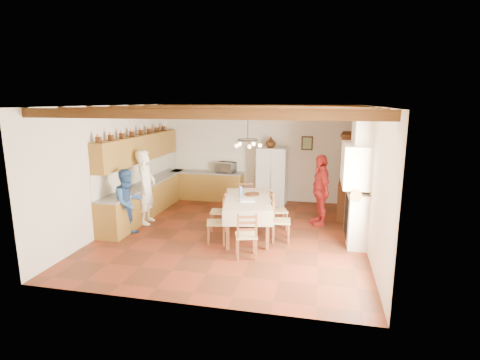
# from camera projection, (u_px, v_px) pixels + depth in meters

# --- Properties ---
(floor) EXTENTS (6.00, 6.50, 0.02)m
(floor) POSITION_uv_depth(u_px,v_px,m) (233.00, 234.00, 8.95)
(floor) COLOR #502414
(floor) RESTS_ON ground
(ceiling) EXTENTS (6.00, 6.50, 0.02)m
(ceiling) POSITION_uv_depth(u_px,v_px,m) (233.00, 105.00, 8.32)
(ceiling) COLOR white
(ceiling) RESTS_ON ground
(wall_back) EXTENTS (6.00, 0.02, 3.00)m
(wall_back) POSITION_uv_depth(u_px,v_px,m) (257.00, 153.00, 11.75)
(wall_back) COLOR beige
(wall_back) RESTS_ON ground
(wall_front) EXTENTS (6.00, 0.02, 3.00)m
(wall_front) POSITION_uv_depth(u_px,v_px,m) (182.00, 212.00, 5.52)
(wall_front) COLOR beige
(wall_front) RESTS_ON ground
(wall_left) EXTENTS (0.02, 6.50, 3.00)m
(wall_left) POSITION_uv_depth(u_px,v_px,m) (115.00, 167.00, 9.26)
(wall_left) COLOR beige
(wall_left) RESTS_ON ground
(wall_right) EXTENTS (0.02, 6.50, 3.00)m
(wall_right) POSITION_uv_depth(u_px,v_px,m) (370.00, 177.00, 8.01)
(wall_right) COLOR beige
(wall_right) RESTS_ON ground
(ceiling_beams) EXTENTS (6.00, 6.30, 0.16)m
(ceiling_beams) POSITION_uv_depth(u_px,v_px,m) (233.00, 110.00, 8.34)
(ceiling_beams) COLOR #3A190E
(ceiling_beams) RESTS_ON ground
(lower_cabinets_left) EXTENTS (0.60, 4.30, 0.86)m
(lower_cabinets_left) POSITION_uv_depth(u_px,v_px,m) (148.00, 199.00, 10.42)
(lower_cabinets_left) COLOR brown
(lower_cabinets_left) RESTS_ON ground
(lower_cabinets_back) EXTENTS (2.30, 0.60, 0.86)m
(lower_cabinets_back) POSITION_uv_depth(u_px,v_px,m) (207.00, 186.00, 12.00)
(lower_cabinets_back) COLOR brown
(lower_cabinets_back) RESTS_ON ground
(countertop_left) EXTENTS (0.62, 4.30, 0.04)m
(countertop_left) POSITION_uv_depth(u_px,v_px,m) (147.00, 183.00, 10.33)
(countertop_left) COLOR slate
(countertop_left) RESTS_ON lower_cabinets_left
(countertop_back) EXTENTS (2.34, 0.62, 0.04)m
(countertop_back) POSITION_uv_depth(u_px,v_px,m) (207.00, 172.00, 11.90)
(countertop_back) COLOR slate
(countertop_back) RESTS_ON lower_cabinets_back
(backsplash_left) EXTENTS (0.03, 4.30, 0.60)m
(backsplash_left) POSITION_uv_depth(u_px,v_px,m) (137.00, 171.00, 10.32)
(backsplash_left) COLOR white
(backsplash_left) RESTS_ON ground
(backsplash_back) EXTENTS (2.30, 0.03, 0.60)m
(backsplash_back) POSITION_uv_depth(u_px,v_px,m) (209.00, 161.00, 12.11)
(backsplash_back) COLOR white
(backsplash_back) RESTS_ON ground
(upper_cabinets) EXTENTS (0.35, 4.20, 0.70)m
(upper_cabinets) POSITION_uv_depth(u_px,v_px,m) (141.00, 148.00, 10.15)
(upper_cabinets) COLOR brown
(upper_cabinets) RESTS_ON ground
(fireplace) EXTENTS (0.56, 1.60, 2.80)m
(fireplace) POSITION_uv_depth(u_px,v_px,m) (354.00, 179.00, 8.28)
(fireplace) COLOR beige
(fireplace) RESTS_ON ground
(wall_picture) EXTENTS (0.34, 0.03, 0.42)m
(wall_picture) POSITION_uv_depth(u_px,v_px,m) (307.00, 143.00, 11.33)
(wall_picture) COLOR black
(wall_picture) RESTS_ON ground
(refrigerator) EXTENTS (0.90, 0.75, 1.73)m
(refrigerator) POSITION_uv_depth(u_px,v_px,m) (272.00, 176.00, 11.40)
(refrigerator) COLOR silver
(refrigerator) RESTS_ON floor
(hutch) EXTENTS (0.65, 1.31, 2.28)m
(hutch) POSITION_uv_depth(u_px,v_px,m) (350.00, 176.00, 10.01)
(hutch) COLOR #3B220C
(hutch) RESTS_ON floor
(dining_table) EXTENTS (1.42, 2.20, 0.89)m
(dining_table) POSITION_uv_depth(u_px,v_px,m) (248.00, 202.00, 8.70)
(dining_table) COLOR beige
(dining_table) RESTS_ON floor
(chandelier) EXTENTS (0.47, 0.47, 0.03)m
(chandelier) POSITION_uv_depth(u_px,v_px,m) (248.00, 140.00, 8.40)
(chandelier) COLOR black
(chandelier) RESTS_ON ground
(chair_left_near) EXTENTS (0.50, 0.51, 0.96)m
(chair_left_near) POSITION_uv_depth(u_px,v_px,m) (216.00, 222.00, 8.30)
(chair_left_near) COLOR brown
(chair_left_near) RESTS_ON floor
(chair_left_far) EXTENTS (0.46, 0.47, 0.96)m
(chair_left_far) POSITION_uv_depth(u_px,v_px,m) (219.00, 211.00, 9.13)
(chair_left_far) COLOR brown
(chair_left_far) RESTS_ON floor
(chair_right_near) EXTENTS (0.44, 0.46, 0.96)m
(chair_right_near) POSITION_uv_depth(u_px,v_px,m) (281.00, 220.00, 8.40)
(chair_right_near) COLOR brown
(chair_right_near) RESTS_ON floor
(chair_right_far) EXTENTS (0.51, 0.52, 0.96)m
(chair_right_far) POSITION_uv_depth(u_px,v_px,m) (278.00, 210.00, 9.21)
(chair_right_far) COLOR brown
(chair_right_far) RESTS_ON floor
(chair_end_near) EXTENTS (0.52, 0.51, 0.96)m
(chair_end_near) POSITION_uv_depth(u_px,v_px,m) (246.00, 235.00, 7.50)
(chair_end_near) COLOR brown
(chair_end_near) RESTS_ON floor
(chair_end_far) EXTENTS (0.54, 0.52, 0.96)m
(chair_end_far) POSITION_uv_depth(u_px,v_px,m) (247.00, 200.00, 10.06)
(chair_end_far) COLOR brown
(chair_end_far) RESTS_ON floor
(person_man) EXTENTS (0.55, 0.75, 1.91)m
(person_man) POSITION_uv_depth(u_px,v_px,m) (146.00, 187.00, 9.54)
(person_man) COLOR white
(person_man) RESTS_ON floor
(person_woman_blue) EXTENTS (0.87, 0.95, 1.59)m
(person_woman_blue) POSITION_uv_depth(u_px,v_px,m) (128.00, 203.00, 8.68)
(person_woman_blue) COLOR #2B508C
(person_woman_blue) RESTS_ON floor
(person_woman_red) EXTENTS (0.73, 1.14, 1.80)m
(person_woman_red) POSITION_uv_depth(u_px,v_px,m) (320.00, 190.00, 9.45)
(person_woman_red) COLOR #B42423
(person_woman_red) RESTS_ON floor
(microwave) EXTENTS (0.64, 0.50, 0.32)m
(microwave) POSITION_uv_depth(u_px,v_px,m) (226.00, 167.00, 11.74)
(microwave) COLOR silver
(microwave) RESTS_ON countertop_back
(fridge_vase) EXTENTS (0.37, 0.37, 0.32)m
(fridge_vase) POSITION_uv_depth(u_px,v_px,m) (271.00, 142.00, 11.20)
(fridge_vase) COLOR #3B220C
(fridge_vase) RESTS_ON refrigerator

